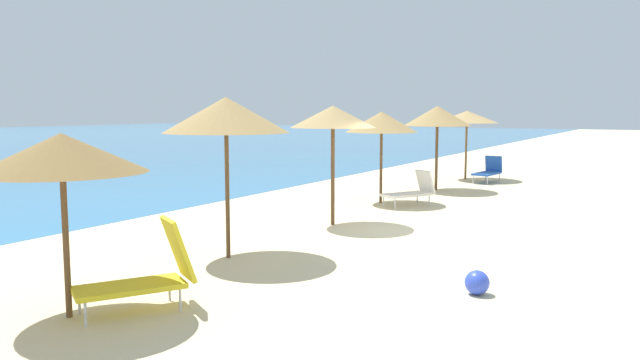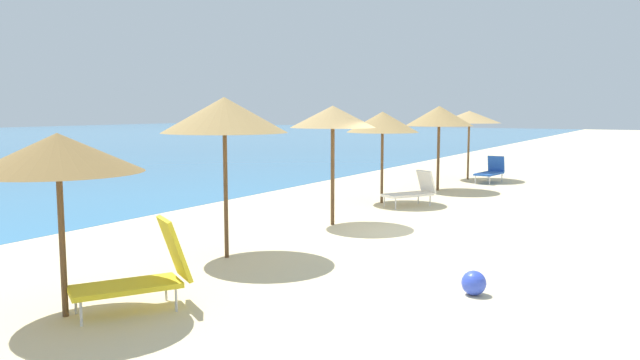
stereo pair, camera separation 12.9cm
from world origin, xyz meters
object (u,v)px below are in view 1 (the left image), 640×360
Objects in this scene: beach_umbrella_1 at (62,153)px; lounge_chair_1 at (412,191)px; beach_umbrella_3 at (333,117)px; beach_umbrella_5 at (437,116)px; beach_umbrella_2 at (226,115)px; lounge_chair_2 at (489,171)px; lounge_chair_0 at (147,274)px; beach_umbrella_4 at (382,122)px; beach_umbrella_6 at (467,117)px; beach_ball at (477,283)px.

lounge_chair_1 is (11.02, -0.41, -1.72)m from beach_umbrella_1.
beach_umbrella_3 is 7.20m from beach_umbrella_5.
lounge_chair_1 is (-3.57, -0.54, -2.06)m from beach_umbrella_5.
beach_umbrella_1 is 3.63m from beach_umbrella_2.
lounge_chair_0 is at bearing 96.27° from lounge_chair_2.
beach_umbrella_1 reaches higher than lounge_chair_1.
beach_umbrella_4 is at bearing 2.99° from beach_umbrella_1.
beach_ball is at bearing -162.70° from beach_umbrella_6.
beach_umbrella_2 is 1.05× the size of beach_umbrella_3.
beach_umbrella_3 is at bearing -1.34° from beach_umbrella_2.
beach_umbrella_5 reaches higher than beach_ball.
lounge_chair_2 is at bearing -2.57° from beach_umbrella_1.
beach_umbrella_1 is 7.41m from beach_umbrella_3.
beach_umbrella_3 is 1.83× the size of lounge_chair_2.
beach_umbrella_6 is at bearing -21.30° from lounge_chair_2.
beach_umbrella_4 is (7.50, 0.35, -0.25)m from beach_umbrella_2.
lounge_chair_0 is at bearing -176.61° from beach_umbrella_5.
beach_umbrella_1 is at bearing -178.90° from beach_umbrella_3.
lounge_chair_2 is at bearing -59.19° from lounge_chair_0.
beach_umbrella_5 is at bearing -178.30° from beach_umbrella_6.
beach_umbrella_1 is 0.85× the size of beach_umbrella_5.
beach_umbrella_5 is 1.06× the size of beach_umbrella_6.
lounge_chair_1 is 4.46× the size of beach_ball.
beach_umbrella_6 is 15.55m from beach_ball.
lounge_chair_2 is (6.68, -1.38, -1.92)m from beach_umbrella_4.
beach_umbrella_5 reaches higher than lounge_chair_1.
beach_umbrella_6 is at bearing -55.80° from lounge_chair_0.
lounge_chair_1 is at bearing 27.98° from beach_ball.
beach_umbrella_2 reaches higher than lounge_chair_0.
beach_umbrella_5 is (7.20, -0.01, -0.04)m from beach_umbrella_3.
lounge_chair_1 is at bearing -171.40° from beach_umbrella_5.
beach_umbrella_2 is 1.81× the size of lounge_chair_1.
beach_umbrella_1 is at bearing -176.33° from beach_umbrella_2.
beach_umbrella_1 is 1.57× the size of lounge_chair_2.
beach_umbrella_4 is at bearing 2.66° from beach_umbrella_2.
beach_umbrella_3 reaches higher than beach_umbrella_6.
beach_ball is (-7.39, -3.93, -0.24)m from lounge_chair_1.
beach_umbrella_5 is 14.05m from lounge_chair_0.
beach_umbrella_4 is at bearing 84.98° from lounge_chair_2.
beach_umbrella_3 reaches higher than lounge_chair_0.
lounge_chair_0 is 4.68m from beach_ball.
beach_umbrella_2 is 7.76m from lounge_chair_1.
beach_umbrella_1 is at bearing 94.05° from lounge_chair_2.
lounge_chair_1 is at bearing -4.93° from beach_umbrella_2.
beach_umbrella_2 is at bearing -41.14° from lounge_chair_0.
beach_umbrella_4 is 1.73× the size of lounge_chair_2.
beach_umbrella_2 reaches higher than beach_umbrella_6.
beach_umbrella_6 is 1.74× the size of lounge_chair_2.
lounge_chair_0 is 10.32m from lounge_chair_1.
beach_umbrella_3 is 1.05× the size of beach_umbrella_6.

